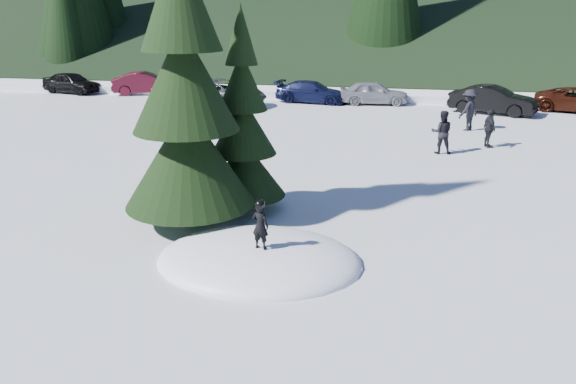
% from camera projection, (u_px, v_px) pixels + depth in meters
% --- Properties ---
extents(ground, '(200.00, 200.00, 0.00)m').
position_uv_depth(ground, '(259.00, 262.00, 12.13)').
color(ground, white).
rests_on(ground, ground).
extents(snow_mound, '(4.48, 3.52, 0.96)m').
position_uv_depth(snow_mound, '(259.00, 262.00, 12.13)').
color(snow_mound, white).
rests_on(snow_mound, ground).
extents(spruce_tall, '(3.20, 3.20, 8.60)m').
position_uv_depth(spruce_tall, '(185.00, 93.00, 13.18)').
color(spruce_tall, black).
rests_on(spruce_tall, ground).
extents(spruce_short, '(2.20, 2.20, 5.37)m').
position_uv_depth(spruce_short, '(243.00, 133.00, 14.67)').
color(spruce_short, black).
rests_on(spruce_short, ground).
extents(child_skier, '(0.40, 0.31, 0.99)m').
position_uv_depth(child_skier, '(260.00, 226.00, 11.48)').
color(child_skier, black).
rests_on(child_skier, snow_mound).
extents(adult_0, '(0.81, 0.65, 1.62)m').
position_uv_depth(adult_0, '(442.00, 132.00, 20.87)').
color(adult_0, black).
rests_on(adult_0, ground).
extents(adult_1, '(0.61, 0.96, 1.52)m').
position_uv_depth(adult_1, '(489.00, 128.00, 21.78)').
color(adult_1, black).
rests_on(adult_1, ground).
extents(adult_2, '(1.30, 1.32, 1.82)m').
position_uv_depth(adult_2, '(469.00, 110.00, 24.79)').
color(adult_2, black).
rests_on(adult_2, ground).
extents(car_0, '(4.19, 2.47, 1.34)m').
position_uv_depth(car_0, '(72.00, 83.00, 35.69)').
color(car_0, black).
rests_on(car_0, ground).
extents(car_1, '(4.43, 2.79, 1.38)m').
position_uv_depth(car_1, '(147.00, 83.00, 35.23)').
color(car_1, '#3E0B16').
rests_on(car_1, ground).
extents(car_2, '(5.66, 3.61, 1.46)m').
position_uv_depth(car_2, '(221.00, 93.00, 31.11)').
color(car_2, '#484A4F').
rests_on(car_2, ground).
extents(car_3, '(4.41, 2.28, 1.22)m').
position_uv_depth(car_3, '(312.00, 92.00, 32.18)').
color(car_3, black).
rests_on(car_3, ground).
extents(car_4, '(3.99, 1.96, 1.31)m').
position_uv_depth(car_4, '(374.00, 93.00, 31.58)').
color(car_4, gray).
rests_on(car_4, ground).
extents(car_5, '(4.57, 2.88, 1.42)m').
position_uv_depth(car_5, '(493.00, 100.00, 28.78)').
color(car_5, black).
rests_on(car_5, ground).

